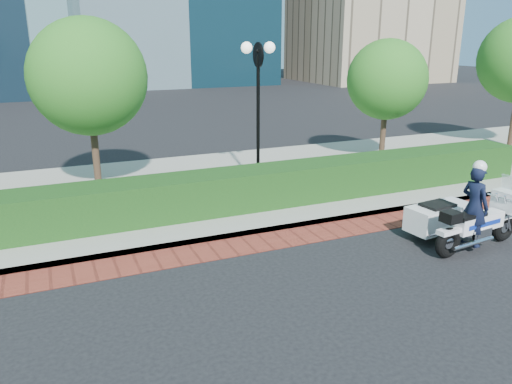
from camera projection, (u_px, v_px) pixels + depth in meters
name	position (u px, v px, depth m)	size (l,w,h in m)	color
ground	(314.00, 265.00, 10.24)	(120.00, 120.00, 0.00)	black
brick_strip	(282.00, 239.00, 11.56)	(60.00, 1.00, 0.01)	maroon
sidewalk	(218.00, 185.00, 15.49)	(60.00, 8.00, 0.15)	gray
hedge_main	(247.00, 188.00, 13.21)	(18.00, 1.20, 1.00)	black
lamppost	(258.00, 93.00, 14.30)	(1.02, 0.70, 4.21)	black
tree_b	(88.00, 77.00, 13.61)	(3.20, 3.20, 4.89)	#332319
tree_c	(387.00, 80.00, 17.49)	(2.80, 2.80, 4.30)	#332319
police_motorcycle	(462.00, 215.00, 11.07)	(2.52, 1.79, 2.03)	black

